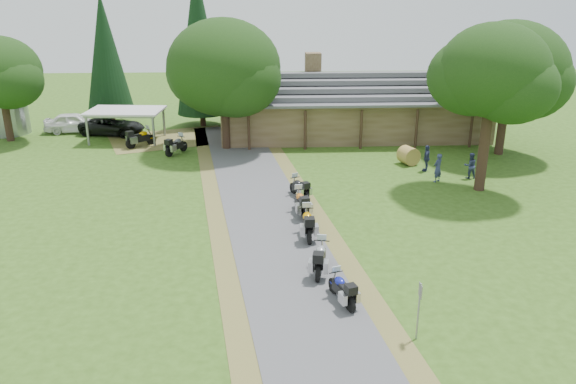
{
  "coord_description": "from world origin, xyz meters",
  "views": [
    {
      "loc": [
        -1.18,
        -19.31,
        10.83
      ],
      "look_at": [
        0.1,
        6.14,
        1.6
      ],
      "focal_mm": 35.0,
      "sensor_mm": 36.0,
      "label": 1
    }
  ],
  "objects_px": {
    "carport": "(127,125)",
    "hay_bale": "(409,156)",
    "lodge": "(352,103)",
    "car_white_sedan": "(75,120)",
    "motorcycle_row_e": "(299,187)",
    "motorcycle_row_c": "(308,222)",
    "motorcycle_carport_a": "(141,137)",
    "car_dark_suv": "(112,122)",
    "motorcycle_row_a": "(342,288)",
    "motorcycle_carport_b": "(176,144)",
    "motorcycle_row_b": "(320,256)",
    "silo": "(2,91)",
    "motorcycle_row_d": "(301,202)"
  },
  "relations": [
    {
      "from": "lodge",
      "to": "motorcycle_row_c",
      "type": "bearing_deg",
      "value": -104.55
    },
    {
      "from": "lodge",
      "to": "motorcycle_row_a",
      "type": "distance_m",
      "value": 25.86
    },
    {
      "from": "motorcycle_row_a",
      "to": "motorcycle_row_b",
      "type": "xyz_separation_m",
      "value": [
        -0.54,
        2.39,
        0.09
      ]
    },
    {
      "from": "motorcycle_carport_b",
      "to": "hay_bale",
      "type": "bearing_deg",
      "value": -71.41
    },
    {
      "from": "silo",
      "to": "motorcycle_row_d",
      "type": "height_order",
      "value": "silo"
    },
    {
      "from": "motorcycle_row_c",
      "to": "car_white_sedan",
      "type": "bearing_deg",
      "value": 37.9
    },
    {
      "from": "motorcycle_row_b",
      "to": "motorcycle_row_e",
      "type": "relative_size",
      "value": 1.11
    },
    {
      "from": "hay_bale",
      "to": "motorcycle_row_d",
      "type": "bearing_deg",
      "value": -132.36
    },
    {
      "from": "car_white_sedan",
      "to": "motorcycle_row_c",
      "type": "relative_size",
      "value": 2.8
    },
    {
      "from": "motorcycle_row_a",
      "to": "motorcycle_row_b",
      "type": "distance_m",
      "value": 2.45
    },
    {
      "from": "carport",
      "to": "motorcycle_row_c",
      "type": "height_order",
      "value": "carport"
    },
    {
      "from": "motorcycle_row_b",
      "to": "motorcycle_carport_b",
      "type": "bearing_deg",
      "value": 36.09
    },
    {
      "from": "silo",
      "to": "motorcycle_carport_b",
      "type": "xyz_separation_m",
      "value": [
        14.15,
        -6.61,
        -2.7
      ]
    },
    {
      "from": "lodge",
      "to": "motorcycle_row_d",
      "type": "height_order",
      "value": "lodge"
    },
    {
      "from": "motorcycle_row_c",
      "to": "motorcycle_carport_a",
      "type": "xyz_separation_m",
      "value": [
        -10.81,
        16.39,
        0.01
      ]
    },
    {
      "from": "motorcycle_row_a",
      "to": "lodge",
      "type": "bearing_deg",
      "value": -27.8
    },
    {
      "from": "silo",
      "to": "motorcycle_carport_a",
      "type": "height_order",
      "value": "silo"
    },
    {
      "from": "motorcycle_row_c",
      "to": "hay_bale",
      "type": "xyz_separation_m",
      "value": [
        7.55,
        11.09,
        -0.14
      ]
    },
    {
      "from": "motorcycle_row_e",
      "to": "motorcycle_row_c",
      "type": "bearing_deg",
      "value": 156.05
    },
    {
      "from": "carport",
      "to": "hay_bale",
      "type": "height_order",
      "value": "carport"
    },
    {
      "from": "silo",
      "to": "car_dark_suv",
      "type": "distance_m",
      "value": 8.73
    },
    {
      "from": "car_dark_suv",
      "to": "motorcycle_row_c",
      "type": "bearing_deg",
      "value": -132.14
    },
    {
      "from": "motorcycle_row_b",
      "to": "motorcycle_carport_a",
      "type": "xyz_separation_m",
      "value": [
        -11.03,
        19.88,
        0.04
      ]
    },
    {
      "from": "motorcycle_carport_a",
      "to": "motorcycle_row_d",
      "type": "bearing_deg",
      "value": -93.13
    },
    {
      "from": "motorcycle_carport_b",
      "to": "motorcycle_row_e",
      "type": "bearing_deg",
      "value": -108.65
    },
    {
      "from": "motorcycle_row_b",
      "to": "lodge",
      "type": "bearing_deg",
      "value": -0.5
    },
    {
      "from": "silo",
      "to": "carport",
      "type": "relative_size",
      "value": 1.25
    },
    {
      "from": "car_white_sedan",
      "to": "motorcycle_row_d",
      "type": "height_order",
      "value": "car_white_sedan"
    },
    {
      "from": "carport",
      "to": "car_dark_suv",
      "type": "relative_size",
      "value": 0.99
    },
    {
      "from": "motorcycle_row_e",
      "to": "motorcycle_row_b",
      "type": "bearing_deg",
      "value": 157.37
    },
    {
      "from": "motorcycle_row_e",
      "to": "motorcycle_carport_a",
      "type": "distance_m",
      "value": 15.55
    },
    {
      "from": "motorcycle_carport_a",
      "to": "car_dark_suv",
      "type": "bearing_deg",
      "value": 86.93
    },
    {
      "from": "car_white_sedan",
      "to": "motorcycle_carport_a",
      "type": "xyz_separation_m",
      "value": [
        6.12,
        -4.71,
        -0.26
      ]
    },
    {
      "from": "motorcycle_row_a",
      "to": "motorcycle_carport_b",
      "type": "relative_size",
      "value": 0.88
    },
    {
      "from": "motorcycle_row_d",
      "to": "hay_bale",
      "type": "height_order",
      "value": "motorcycle_row_d"
    },
    {
      "from": "motorcycle_carport_a",
      "to": "motorcycle_row_e",
      "type": "bearing_deg",
      "value": -87.19
    },
    {
      "from": "car_white_sedan",
      "to": "hay_bale",
      "type": "xyz_separation_m",
      "value": [
        24.48,
        -10.01,
        -0.4
      ]
    },
    {
      "from": "motorcycle_row_d",
      "to": "hay_bale",
      "type": "relative_size",
      "value": 1.76
    },
    {
      "from": "motorcycle_row_b",
      "to": "car_white_sedan",
      "type": "bearing_deg",
      "value": 46.29
    },
    {
      "from": "carport",
      "to": "car_white_sedan",
      "type": "relative_size",
      "value": 0.91
    },
    {
      "from": "lodge",
      "to": "motorcycle_carport_b",
      "type": "height_order",
      "value": "lodge"
    },
    {
      "from": "motorcycle_row_b",
      "to": "motorcycle_row_c",
      "type": "relative_size",
      "value": 0.96
    },
    {
      "from": "silo",
      "to": "car_white_sedan",
      "type": "relative_size",
      "value": 1.14
    },
    {
      "from": "lodge",
      "to": "car_white_sedan",
      "type": "distance_m",
      "value": 22.11
    },
    {
      "from": "motorcycle_row_a",
      "to": "motorcycle_carport_a",
      "type": "distance_m",
      "value": 25.1
    },
    {
      "from": "motorcycle_row_c",
      "to": "hay_bale",
      "type": "height_order",
      "value": "motorcycle_row_c"
    },
    {
      "from": "car_dark_suv",
      "to": "motorcycle_row_b",
      "type": "distance_m",
      "value": 27.46
    },
    {
      "from": "motorcycle_carport_b",
      "to": "hay_bale",
      "type": "height_order",
      "value": "motorcycle_carport_b"
    },
    {
      "from": "car_white_sedan",
      "to": "silo",
      "type": "bearing_deg",
      "value": 86.14
    },
    {
      "from": "motorcycle_carport_a",
      "to": "motorcycle_carport_b",
      "type": "height_order",
      "value": "motorcycle_carport_a"
    }
  ]
}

